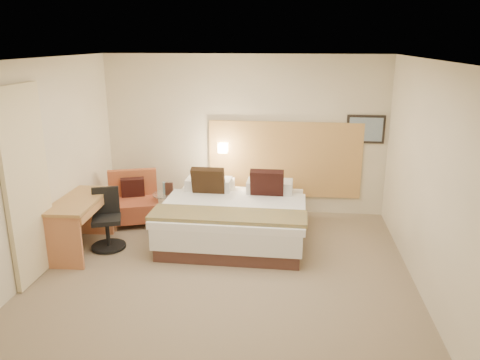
# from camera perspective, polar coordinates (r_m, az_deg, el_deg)

# --- Properties ---
(floor) EXTENTS (4.80, 5.00, 0.02)m
(floor) POSITION_cam_1_polar(r_m,az_deg,el_deg) (6.14, -2.04, -11.73)
(floor) COLOR #806E56
(floor) RESTS_ON ground
(ceiling) EXTENTS (4.80, 5.00, 0.02)m
(ceiling) POSITION_cam_1_polar(r_m,az_deg,el_deg) (5.40, -2.34, 14.55)
(ceiling) COLOR white
(ceiling) RESTS_ON floor
(wall_back) EXTENTS (4.80, 0.02, 2.70)m
(wall_back) POSITION_cam_1_polar(r_m,az_deg,el_deg) (8.04, 0.52, 5.50)
(wall_back) COLOR beige
(wall_back) RESTS_ON floor
(wall_front) EXTENTS (4.80, 0.02, 2.70)m
(wall_front) POSITION_cam_1_polar(r_m,az_deg,el_deg) (3.33, -8.82, -11.46)
(wall_front) COLOR beige
(wall_front) RESTS_ON floor
(wall_left) EXTENTS (0.02, 5.00, 2.70)m
(wall_left) POSITION_cam_1_polar(r_m,az_deg,el_deg) (6.43, -23.92, 1.19)
(wall_left) COLOR beige
(wall_left) RESTS_ON floor
(wall_right) EXTENTS (0.02, 5.00, 2.70)m
(wall_right) POSITION_cam_1_polar(r_m,az_deg,el_deg) (5.78, 22.16, -0.25)
(wall_right) COLOR beige
(wall_right) RESTS_ON floor
(headboard_panel) EXTENTS (2.60, 0.04, 1.30)m
(headboard_panel) POSITION_cam_1_polar(r_m,az_deg,el_deg) (8.05, 5.45, 2.52)
(headboard_panel) COLOR tan
(headboard_panel) RESTS_ON wall_back
(art_frame) EXTENTS (0.62, 0.03, 0.47)m
(art_frame) POSITION_cam_1_polar(r_m,az_deg,el_deg) (8.03, 15.07, 6.00)
(art_frame) COLOR black
(art_frame) RESTS_ON wall_back
(art_canvas) EXTENTS (0.54, 0.01, 0.39)m
(art_canvas) POSITION_cam_1_polar(r_m,az_deg,el_deg) (8.01, 15.09, 5.98)
(art_canvas) COLOR #758DA2
(art_canvas) RESTS_ON wall_back
(lamp_arm) EXTENTS (0.02, 0.12, 0.02)m
(lamp_arm) POSITION_cam_1_polar(r_m,az_deg,el_deg) (8.04, -2.04, 4.03)
(lamp_arm) COLOR white
(lamp_arm) RESTS_ON wall_back
(lamp_shade) EXTENTS (0.15, 0.15, 0.15)m
(lamp_shade) POSITION_cam_1_polar(r_m,az_deg,el_deg) (7.98, -2.10, 3.94)
(lamp_shade) COLOR #FFEDC6
(lamp_shade) RESTS_ON wall_back
(curtain) EXTENTS (0.06, 0.90, 2.42)m
(curtain) POSITION_cam_1_polar(r_m,az_deg,el_deg) (6.24, -24.51, -0.59)
(curtain) COLOR beige
(curtain) RESTS_ON wall_left
(bottle_a) EXTENTS (0.06, 0.06, 0.19)m
(bottle_a) POSITION_cam_1_polar(r_m,az_deg,el_deg) (7.69, -9.21, -0.92)
(bottle_a) COLOR #7AA9BC
(bottle_a) RESTS_ON side_table
(menu_folder) EXTENTS (0.12, 0.05, 0.21)m
(menu_folder) POSITION_cam_1_polar(r_m,az_deg,el_deg) (7.58, -8.63, -1.07)
(menu_folder) COLOR #361D16
(menu_folder) RESTS_ON side_table
(bed) EXTENTS (2.15, 2.07, 1.03)m
(bed) POSITION_cam_1_polar(r_m,az_deg,el_deg) (7.14, -0.62, -4.47)
(bed) COLOR #482A24
(bed) RESTS_ON floor
(lounge_chair) EXTENTS (0.97, 0.91, 0.84)m
(lounge_chair) POSITION_cam_1_polar(r_m,az_deg,el_deg) (7.93, -12.83, -2.70)
(lounge_chair) COLOR #9B6C49
(lounge_chair) RESTS_ON floor
(side_table) EXTENTS (0.48, 0.48, 0.52)m
(side_table) POSITION_cam_1_polar(r_m,az_deg,el_deg) (7.74, -8.84, -3.31)
(side_table) COLOR white
(side_table) RESTS_ON floor
(desk) EXTENTS (0.62, 1.27, 0.78)m
(desk) POSITION_cam_1_polar(r_m,az_deg,el_deg) (6.97, -18.87, -3.49)
(desk) COLOR #A77841
(desk) RESTS_ON floor
(desk_chair) EXTENTS (0.63, 0.63, 0.87)m
(desk_chair) POSITION_cam_1_polar(r_m,az_deg,el_deg) (7.06, -15.89, -5.18)
(desk_chair) COLOR black
(desk_chair) RESTS_ON floor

